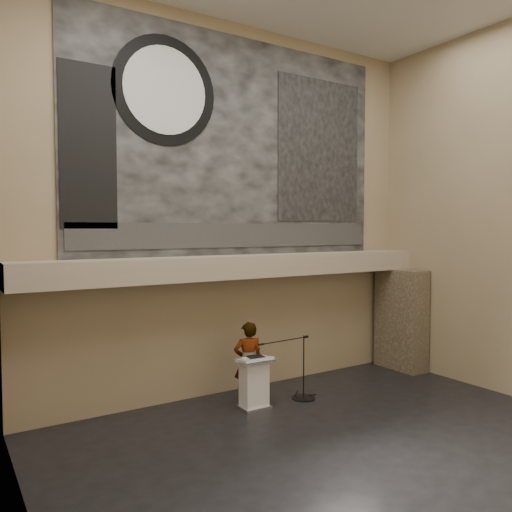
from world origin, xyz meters
TOP-DOWN VIEW (x-y plane):
  - floor at (0.00, 0.00)m, footprint 10.00×10.00m
  - wall_back at (0.00, 4.00)m, footprint 10.00×0.02m
  - wall_left at (-5.00, 0.00)m, footprint 0.02×8.00m
  - soffit at (0.00, 3.60)m, footprint 10.00×0.80m
  - sprinkler_left at (-1.60, 3.55)m, footprint 0.04×0.04m
  - sprinkler_right at (1.90, 3.55)m, footprint 0.04×0.04m
  - banner at (0.00, 3.97)m, footprint 8.00×0.05m
  - banner_text_strip at (0.00, 3.93)m, footprint 7.76×0.02m
  - banner_clock_rim at (-1.80, 3.93)m, footprint 2.30×0.02m
  - banner_clock_face at (-1.80, 3.91)m, footprint 1.84×0.02m
  - banner_building_print at (2.40, 3.93)m, footprint 2.60×0.02m
  - banner_brick_print at (-3.40, 3.93)m, footprint 1.10×0.02m
  - stone_pier at (4.65, 3.15)m, footprint 0.60×1.40m
  - lectern at (-0.39, 2.66)m, footprint 0.69×0.50m
  - binder at (-0.37, 2.63)m, footprint 0.34×0.28m
  - papers at (-0.54, 2.64)m, footprint 0.24×0.31m
  - speaker_person at (-0.27, 3.10)m, footprint 0.75×0.60m
  - mic_stand at (0.86, 2.63)m, footprint 1.51×0.52m

SIDE VIEW (x-z plane):
  - floor at x=0.00m, z-range 0.00..0.00m
  - mic_stand at x=0.86m, z-range -0.50..0.93m
  - lectern at x=-0.39m, z-range -0.01..1.12m
  - speaker_person at x=-0.27m, z-range 0.00..1.78m
  - papers at x=-0.54m, z-range 1.10..1.10m
  - binder at x=-0.37m, z-range 1.10..1.14m
  - stone_pier at x=4.65m, z-range 0.00..2.70m
  - sprinkler_left at x=-1.60m, z-range 2.64..2.70m
  - sprinkler_right at x=1.90m, z-range 2.64..2.70m
  - soffit at x=0.00m, z-range 2.70..3.20m
  - banner_text_strip at x=0.00m, z-range 3.38..3.93m
  - wall_back at x=0.00m, z-range 0.00..8.50m
  - wall_left at x=-5.00m, z-range 0.00..8.50m
  - banner_brick_print at x=-3.40m, z-range 3.80..7.00m
  - banner at x=0.00m, z-range 3.20..8.20m
  - banner_building_print at x=2.40m, z-range 4.00..7.60m
  - banner_clock_rim at x=-1.80m, z-range 5.55..7.85m
  - banner_clock_face at x=-1.80m, z-range 5.78..7.62m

